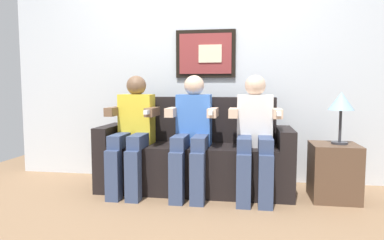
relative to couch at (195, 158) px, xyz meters
name	(u,v)px	position (x,y,z in m)	size (l,w,h in m)	color
ground_plane	(189,200)	(0.00, -0.33, -0.31)	(5.50, 5.50, 0.00)	#8C6B4C
back_wall_assembly	(201,59)	(0.00, 0.44, 0.99)	(4.23, 0.10, 2.60)	silver
couch	(195,158)	(0.00, 0.00, 0.00)	(1.83, 0.58, 0.90)	black
person_on_left	(133,129)	(-0.57, -0.17, 0.29)	(0.46, 0.56, 1.11)	yellow
person_in_middle	(192,130)	(0.00, -0.17, 0.29)	(0.46, 0.56, 1.11)	#3F72CC
person_on_right	(255,131)	(0.57, -0.17, 0.29)	(0.46, 0.56, 1.11)	white
side_table_right	(334,172)	(1.27, -0.11, -0.06)	(0.40, 0.40, 0.50)	brown
table_lamp	(341,103)	(1.31, -0.10, 0.55)	(0.22, 0.22, 0.46)	#333338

